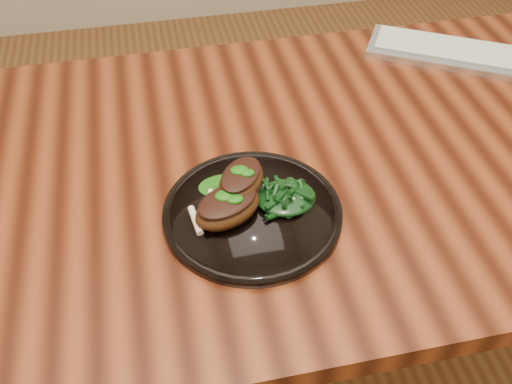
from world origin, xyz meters
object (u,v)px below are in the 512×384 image
(desk, at_px, (289,190))
(plate, at_px, (252,212))
(lamb_chop_front, at_px, (227,207))
(keyboard, at_px, (470,55))
(greens_heap, at_px, (286,195))

(desk, relative_size, plate, 5.76)
(lamb_chop_front, bearing_deg, keyboard, 32.00)
(desk, height_order, lamb_chop_front, lamb_chop_front)
(lamb_chop_front, distance_m, greens_heap, 0.10)
(plate, distance_m, keyboard, 0.66)
(plate, relative_size, keyboard, 0.64)
(greens_heap, bearing_deg, keyboard, 35.55)
(keyboard, bearing_deg, desk, -153.08)
(lamb_chop_front, xyz_separation_m, greens_heap, (0.09, 0.01, -0.01))
(greens_heap, bearing_deg, lamb_chop_front, -171.04)
(desk, relative_size, greens_heap, 17.12)
(desk, distance_m, greens_heap, 0.17)
(plate, xyz_separation_m, greens_heap, (0.05, 0.00, 0.02))
(desk, relative_size, keyboard, 3.70)
(greens_heap, xyz_separation_m, keyboard, (0.49, 0.35, -0.02))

